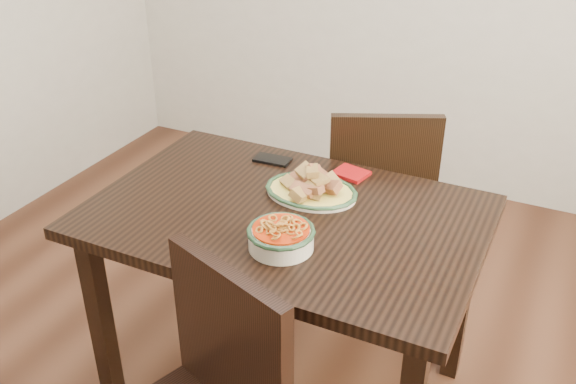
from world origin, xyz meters
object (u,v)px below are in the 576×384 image
at_px(noodle_bowl, 281,235).
at_px(smartphone, 272,160).
at_px(dining_table, 285,237).
at_px(chair_far, 378,194).
at_px(fish_plate, 311,183).

distance_m(noodle_bowl, smartphone, 0.56).
bearing_deg(smartphone, dining_table, -59.91).
height_order(dining_table, smartphone, smartphone).
xyz_separation_m(noodle_bowl, smartphone, (-0.28, 0.49, -0.04)).
relative_size(chair_far, smartphone, 6.76).
height_order(dining_table, fish_plate, fish_plate).
bearing_deg(noodle_bowl, chair_far, 88.74).
bearing_deg(fish_plate, noodle_bowl, -81.24).
distance_m(chair_far, noodle_bowl, 0.91).
height_order(dining_table, noodle_bowl, noodle_bowl).
bearing_deg(dining_table, smartphone, 123.61).
relative_size(dining_table, noodle_bowl, 6.20).
bearing_deg(smartphone, chair_far, 47.40).
height_order(chair_far, fish_plate, chair_far).
distance_m(chair_far, smartphone, 0.54).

